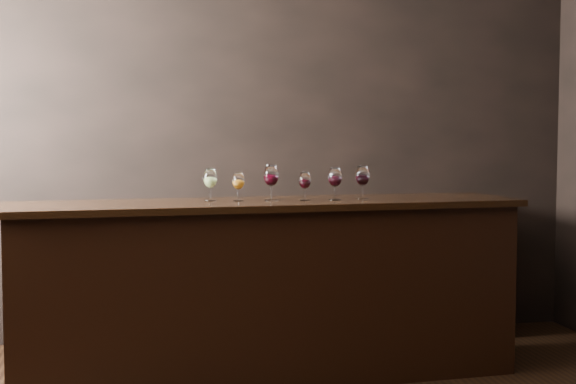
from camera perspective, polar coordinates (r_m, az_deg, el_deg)
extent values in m
cube|color=black|center=(5.74, -3.94, 3.57)|extent=(5.00, 0.02, 2.80)
cube|color=black|center=(1.34, 16.32, 2.25)|extent=(5.00, 0.02, 2.80)
cube|color=black|center=(4.78, -1.43, -7.21)|extent=(2.97, 0.90, 1.02)
cube|color=black|center=(4.71, -1.45, -0.86)|extent=(3.07, 0.98, 0.04)
cube|color=black|center=(5.70, 2.81, -5.79)|extent=(2.62, 0.40, 0.94)
cylinder|color=white|center=(4.71, -5.54, -0.62)|extent=(0.07, 0.07, 0.00)
cylinder|color=white|center=(4.71, -5.54, -0.15)|extent=(0.01, 0.01, 0.07)
ellipsoid|color=white|center=(4.70, -5.55, 1.00)|extent=(0.08, 0.08, 0.12)
cylinder|color=white|center=(4.70, -5.55, 1.63)|extent=(0.06, 0.06, 0.01)
ellipsoid|color=#CDE47A|center=(4.70, -5.55, 0.77)|extent=(0.07, 0.07, 0.05)
cylinder|color=white|center=(4.70, -3.54, -0.61)|extent=(0.06, 0.06, 0.00)
cylinder|color=white|center=(4.70, -3.54, -0.20)|extent=(0.01, 0.01, 0.06)
ellipsoid|color=white|center=(4.70, -3.55, 0.81)|extent=(0.07, 0.07, 0.10)
cylinder|color=white|center=(4.69, -3.55, 1.36)|extent=(0.05, 0.05, 0.01)
ellipsoid|color=orange|center=(4.70, -3.55, 0.60)|extent=(0.06, 0.06, 0.05)
cylinder|color=white|center=(4.73, -1.20, -0.57)|extent=(0.08, 0.08, 0.00)
cylinder|color=white|center=(4.73, -1.20, -0.06)|extent=(0.01, 0.01, 0.08)
ellipsoid|color=white|center=(4.72, -1.21, 1.20)|extent=(0.09, 0.09, 0.13)
cylinder|color=white|center=(4.72, -1.21, 1.89)|extent=(0.07, 0.07, 0.01)
ellipsoid|color=black|center=(4.72, -1.20, 0.94)|extent=(0.07, 0.07, 0.06)
cylinder|color=white|center=(4.74, 1.21, -0.57)|extent=(0.06, 0.06, 0.00)
cylinder|color=white|center=(4.74, 1.21, -0.16)|extent=(0.01, 0.01, 0.06)
ellipsoid|color=white|center=(4.73, 1.21, 0.85)|extent=(0.07, 0.07, 0.10)
cylinder|color=white|center=(4.73, 1.21, 1.41)|extent=(0.05, 0.05, 0.01)
ellipsoid|color=black|center=(4.73, 1.21, 0.64)|extent=(0.06, 0.06, 0.05)
cylinder|color=white|center=(4.77, 3.36, -0.55)|extent=(0.07, 0.07, 0.00)
cylinder|color=white|center=(4.77, 3.36, -0.08)|extent=(0.01, 0.01, 0.07)
ellipsoid|color=white|center=(4.76, 3.37, 1.08)|extent=(0.08, 0.08, 0.12)
cylinder|color=white|center=(4.76, 3.37, 1.72)|extent=(0.06, 0.06, 0.01)
ellipsoid|color=black|center=(4.76, 3.37, 0.84)|extent=(0.07, 0.07, 0.05)
cylinder|color=white|center=(4.86, 5.31, -0.48)|extent=(0.07, 0.07, 0.00)
cylinder|color=white|center=(4.85, 5.32, 0.00)|extent=(0.01, 0.01, 0.08)
ellipsoid|color=white|center=(4.85, 5.33, 1.18)|extent=(0.09, 0.09, 0.12)
cylinder|color=white|center=(4.84, 5.33, 1.83)|extent=(0.06, 0.06, 0.01)
ellipsoid|color=black|center=(4.85, 5.32, 0.94)|extent=(0.07, 0.07, 0.06)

